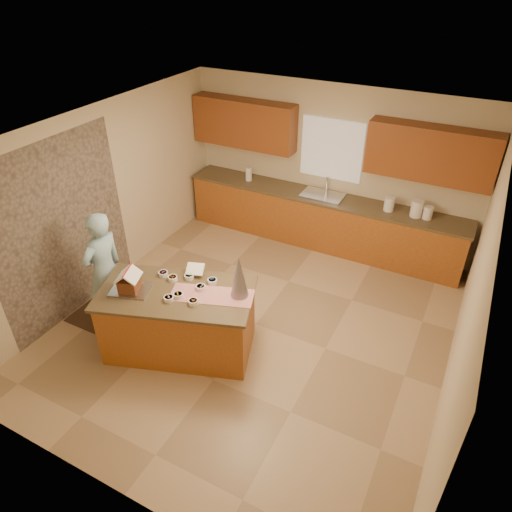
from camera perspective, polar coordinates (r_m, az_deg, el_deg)
name	(u,v)px	position (r m, az deg, el deg)	size (l,w,h in m)	color
floor	(256,324)	(6.58, -0.03, -8.37)	(5.50, 5.50, 0.00)	tan
ceiling	(256,136)	(5.19, -0.03, 14.46)	(5.50, 5.50, 0.00)	silver
wall_back	(331,166)	(8.05, 9.16, 10.84)	(5.50, 5.50, 0.00)	beige
wall_front	(99,402)	(4.11, -18.74, -16.64)	(5.50, 5.50, 0.00)	beige
wall_left	(103,201)	(7.13, -18.30, 6.45)	(5.50, 5.50, 0.00)	beige
wall_right	(470,301)	(5.32, 24.76, -4.99)	(5.50, 5.50, 0.00)	beige
stone_accent	(63,232)	(6.70, -22.61, 2.74)	(2.50, 2.50, 0.00)	gray
window_curtain	(332,149)	(7.92, 9.28, 12.77)	(1.05, 0.03, 1.00)	white
back_counter_base	(320,221)	(8.19, 7.89, 4.26)	(4.80, 0.60, 0.88)	#A36421
back_counter_top	(322,197)	(7.97, 8.15, 7.15)	(4.85, 0.63, 0.04)	brown
upper_cabinet_left	(244,123)	(8.29, -1.45, 15.95)	(1.85, 0.35, 0.80)	brown
upper_cabinet_right	(431,154)	(7.39, 20.64, 11.66)	(1.85, 0.35, 0.80)	brown
sink	(322,198)	(7.98, 8.14, 7.08)	(0.70, 0.45, 0.12)	silver
faucet	(327,185)	(8.06, 8.69, 8.66)	(0.03, 0.03, 0.28)	silver
island_base	(179,322)	(6.03, -9.40, -7.97)	(1.80, 0.90, 0.88)	#A36421
island_top	(176,293)	(5.74, -9.81, -4.52)	(1.88, 0.98, 0.04)	brown
table_runner	(212,295)	(5.62, -5.43, -4.79)	(1.00, 0.36, 0.01)	#A50B11
baking_tray	(131,290)	(5.87, -15.12, -4.00)	(0.46, 0.34, 0.03)	silver
cookbook	(195,269)	(5.93, -7.48, -1.60)	(0.22, 0.02, 0.18)	white
tinsel_tree	(239,277)	(5.43, -2.08, -2.55)	(0.22, 0.22, 0.55)	#A5A6B1
rug	(112,317)	(6.99, -17.19, -7.21)	(1.14, 0.74, 0.01)	black
boy	(104,270)	(6.46, -18.09, -1.64)	(0.61, 0.40, 1.68)	#9DCCDF
canister_a	(389,204)	(7.68, 16.03, 6.14)	(0.16, 0.16, 0.22)	white
canister_b	(417,209)	(7.62, 19.11, 5.52)	(0.18, 0.18, 0.26)	white
canister_c	(428,213)	(7.61, 20.33, 4.99)	(0.14, 0.14, 0.20)	white
paper_towel	(249,174)	(8.42, -0.90, 10.02)	(0.11, 0.11, 0.24)	white
gingerbread_house	(129,282)	(5.80, -15.29, -3.07)	(0.35, 0.35, 0.28)	brown
candy_bowls	(185,286)	(5.76, -8.73, -3.70)	(0.78, 0.65, 0.06)	#326DBB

